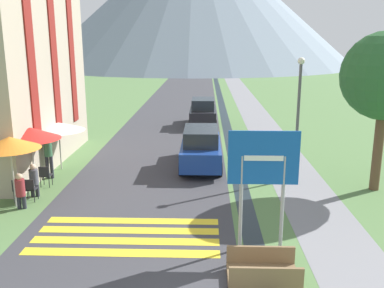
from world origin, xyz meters
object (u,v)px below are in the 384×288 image
object	(u,v)px
parked_car_far	(203,112)
person_standing_terrace	(48,154)
road_sign	(263,171)
cafe_chair_near_left	(30,188)
streetlamp	(298,108)
cafe_chair_near_right	(19,188)
parked_car_near	(201,147)
cafe_umbrella_middle_red	(31,133)
person_seated_near	(34,179)
footbridge	(263,272)
cafe_chair_middle	(45,174)
person_seated_far	(20,189)
cafe_umbrella_rear_white	(58,127)
cafe_umbrella_front_orange	(10,143)

from	to	relation	value
parked_car_far	person_standing_terrace	world-z (taller)	parked_car_far
road_sign	cafe_chair_near_left	bearing A→B (deg)	156.65
streetlamp	cafe_chair_near_left	bearing A→B (deg)	-164.03
parked_car_far	cafe_chair_near_right	bearing A→B (deg)	-114.47
parked_car_near	cafe_chair_near_left	distance (m)	7.52
cafe_chair_near_right	road_sign	bearing A→B (deg)	-3.41
cafe_umbrella_middle_red	person_seated_near	world-z (taller)	cafe_umbrella_middle_red
footbridge	person_seated_near	distance (m)	9.43
person_seated_near	footbridge	bearing A→B (deg)	-35.34
person_standing_terrace	cafe_chair_middle	bearing A→B (deg)	-78.70
parked_car_near	parked_car_far	size ratio (longest dim) A/B	1.13
cafe_chair_near_right	person_seated_far	distance (m)	0.69
person_standing_terrace	parked_car_far	bearing A→B (deg)	61.06
footbridge	cafe_umbrella_middle_red	xyz separation A→B (m)	(-8.06, 6.41, 1.95)
cafe_chair_near_left	person_seated_near	bearing A→B (deg)	110.99
cafe_umbrella_middle_red	streetlamp	size ratio (longest dim) A/B	0.48
road_sign	parked_car_far	bearing A→B (deg)	95.62
cafe_umbrella_middle_red	streetlamp	distance (m)	10.48
person_standing_terrace	person_seated_far	bearing A→B (deg)	-86.62
footbridge	parked_car_near	world-z (taller)	parked_car_near
parked_car_near	person_standing_terrace	world-z (taller)	parked_car_near
cafe_chair_near_left	person_seated_far	distance (m)	0.69
person_seated_near	cafe_chair_near_left	bearing A→B (deg)	-85.38
cafe_umbrella_rear_white	cafe_umbrella_middle_red	bearing A→B (deg)	-95.16
parked_car_near	person_seated_near	world-z (taller)	parked_car_near
cafe_chair_near_right	person_seated_near	size ratio (longest dim) A/B	0.68
road_sign	parked_car_near	bearing A→B (deg)	102.45
cafe_umbrella_rear_white	person_seated_far	world-z (taller)	cafe_umbrella_rear_white
road_sign	cafe_umbrella_front_orange	size ratio (longest dim) A/B	1.35
person_standing_terrace	streetlamp	xyz separation A→B (m)	(10.19, 0.22, 1.91)
parked_car_far	cafe_chair_middle	size ratio (longest dim) A/B	4.68
footbridge	person_seated_far	bearing A→B (deg)	150.90
road_sign	cafe_umbrella_front_orange	bearing A→B (deg)	160.69
parked_car_near	person_seated_far	world-z (taller)	parked_car_near
parked_car_far	cafe_umbrella_rear_white	xyz separation A→B (m)	(-6.25, -10.10, 1.03)
road_sign	parked_car_near	world-z (taller)	road_sign
cafe_umbrella_rear_white	parked_car_far	bearing A→B (deg)	58.25
road_sign	cafe_umbrella_middle_red	distance (m)	9.50
footbridge	cafe_umbrella_middle_red	world-z (taller)	cafe_umbrella_middle_red
cafe_umbrella_front_orange	person_seated_far	distance (m)	1.62
person_seated_near	streetlamp	size ratio (longest dim) A/B	0.25
parked_car_near	cafe_chair_middle	world-z (taller)	parked_car_near
person_standing_terrace	streetlamp	world-z (taller)	streetlamp
road_sign	cafe_umbrella_rear_white	size ratio (longest dim) A/B	1.47
cafe_chair_near_right	streetlamp	xyz separation A→B (m)	(10.30, 2.92, 2.45)
cafe_umbrella_middle_red	streetlamp	bearing A→B (deg)	7.59
cafe_chair_near_left	cafe_chair_near_right	distance (m)	0.36
cafe_umbrella_front_orange	streetlamp	world-z (taller)	streetlamp
road_sign	parked_car_near	size ratio (longest dim) A/B	0.75
parked_car_far	person_standing_terrace	xyz separation A→B (m)	(-6.30, -11.39, 0.14)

